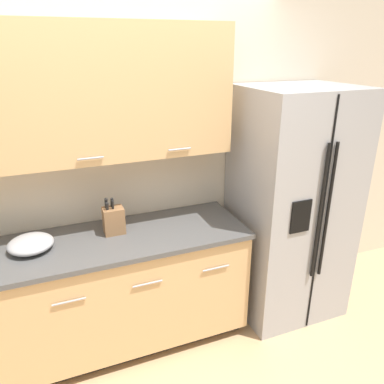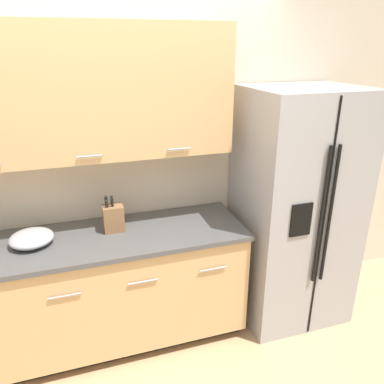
# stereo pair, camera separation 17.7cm
# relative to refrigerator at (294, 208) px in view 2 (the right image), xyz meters

# --- Properties ---
(wall_back) EXTENTS (10.00, 0.39, 2.60)m
(wall_back) POSITION_rel_refrigerator_xyz_m (-1.37, 0.34, 0.53)
(wall_back) COLOR beige
(wall_back) RESTS_ON ground_plane
(counter_unit) EXTENTS (2.07, 0.64, 0.91)m
(counter_unit) POSITION_rel_refrigerator_xyz_m (-1.52, 0.06, -0.48)
(counter_unit) COLOR black
(counter_unit) RESTS_ON ground_plane
(refrigerator) EXTENTS (0.84, 0.75, 1.87)m
(refrigerator) POSITION_rel_refrigerator_xyz_m (0.00, 0.00, 0.00)
(refrigerator) COLOR #9E9EA0
(refrigerator) RESTS_ON ground_plane
(knife_block) EXTENTS (0.14, 0.11, 0.26)m
(knife_block) POSITION_rel_refrigerator_xyz_m (-1.40, 0.12, 0.07)
(knife_block) COLOR olive
(knife_block) RESTS_ON counter_unit
(mixing_bowl) EXTENTS (0.28, 0.28, 0.09)m
(mixing_bowl) POSITION_rel_refrigerator_xyz_m (-1.95, 0.07, 0.02)
(mixing_bowl) COLOR #A3A3A5
(mixing_bowl) RESTS_ON counter_unit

